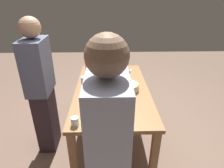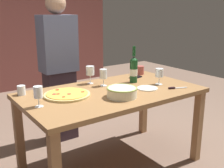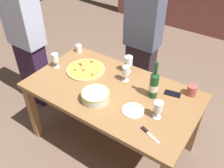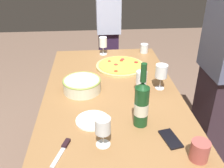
% 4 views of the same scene
% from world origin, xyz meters
% --- Properties ---
extents(dining_table, '(1.60, 0.90, 0.75)m').
position_xyz_m(dining_table, '(0.00, 0.00, 0.66)').
color(dining_table, olive).
rests_on(dining_table, ground).
extents(pizza, '(0.39, 0.39, 0.03)m').
position_xyz_m(pizza, '(-0.40, 0.10, 0.76)').
color(pizza, '#D3B971').
rests_on(pizza, dining_table).
extents(serving_bowl, '(0.25, 0.25, 0.09)m').
position_xyz_m(serving_bowl, '(-0.04, -0.20, 0.80)').
color(serving_bowl, silver).
rests_on(serving_bowl, dining_table).
extents(wine_bottle, '(0.08, 0.08, 0.36)m').
position_xyz_m(wine_bottle, '(0.35, 0.13, 0.88)').
color(wine_bottle, '#17451F').
rests_on(wine_bottle, dining_table).
extents(wine_glass_near_pizza, '(0.07, 0.07, 0.16)m').
position_xyz_m(wine_glass_near_pizza, '(0.03, 0.19, 0.86)').
color(wine_glass_near_pizza, white).
rests_on(wine_glass_near_pizza, dining_table).
extents(wine_glass_by_bottle, '(0.07, 0.07, 0.16)m').
position_xyz_m(wine_glass_by_bottle, '(-0.69, -0.02, 0.86)').
color(wine_glass_by_bottle, white).
rests_on(wine_glass_by_bottle, dining_table).
extents(wine_glass_far_left, '(0.08, 0.08, 0.18)m').
position_xyz_m(wine_glass_far_left, '(-0.03, 0.33, 0.87)').
color(wine_glass_far_left, white).
rests_on(wine_glass_far_left, dining_table).
extents(wine_glass_far_right, '(0.08, 0.08, 0.16)m').
position_xyz_m(wine_glass_far_right, '(0.50, -0.08, 0.86)').
color(wine_glass_far_right, white).
rests_on(wine_glass_far_right, dining_table).
extents(cup_amber, '(0.07, 0.07, 0.08)m').
position_xyz_m(cup_amber, '(-0.70, 0.35, 0.79)').
color(cup_amber, white).
rests_on(cup_amber, dining_table).
extents(cup_ceramic, '(0.09, 0.09, 0.10)m').
position_xyz_m(cup_ceramic, '(0.63, 0.34, 0.80)').
color(cup_ceramic, '#AD4E47').
rests_on(cup_ceramic, dining_table).
extents(side_plate, '(0.19, 0.19, 0.01)m').
position_xyz_m(side_plate, '(0.31, -0.13, 0.76)').
color(side_plate, white).
rests_on(side_plate, dining_table).
extents(cell_phone, '(0.16, 0.10, 0.01)m').
position_xyz_m(cell_phone, '(0.49, 0.26, 0.76)').
color(cell_phone, black).
rests_on(cell_phone, dining_table).
extents(pizza_knife, '(0.18, 0.08, 0.02)m').
position_xyz_m(pizza_knife, '(0.52, -0.28, 0.76)').
color(pizza_knife, silver).
rests_on(pizza_knife, dining_table).
extents(person_host, '(0.38, 0.24, 1.63)m').
position_xyz_m(person_host, '(-0.14, 0.82, 0.83)').
color(person_host, '#33252E').
rests_on(person_host, ground).
extents(person_guest_left, '(0.40, 0.24, 1.68)m').
position_xyz_m(person_guest_left, '(-1.21, 0.06, 0.86)').
color(person_guest_left, '#2E1C37').
rests_on(person_guest_left, ground).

